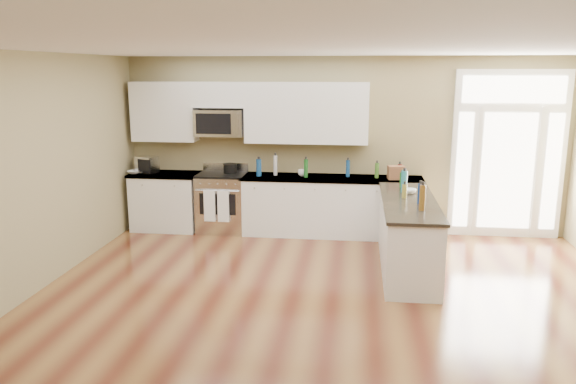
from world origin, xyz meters
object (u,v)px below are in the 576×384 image
Objects in this scene: peninsula_cabinet at (407,237)px; kitchen_range at (222,202)px; stockpot at (230,168)px; toaster_oven at (147,164)px.

kitchen_range is at bearing 153.02° from peninsula_cabinet.
stockpot is at bearing 34.89° from kitchen_range.
kitchen_range is at bearing -145.11° from stockpot.
toaster_oven reaches higher than kitchen_range.
kitchen_range is 1.38m from toaster_oven.
toaster_oven reaches higher than peninsula_cabinet.
peninsula_cabinet is 10.47× the size of stockpot.
kitchen_range is 4.87× the size of stockpot.
stockpot reaches higher than kitchen_range.
stockpot is 0.70× the size of toaster_oven.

